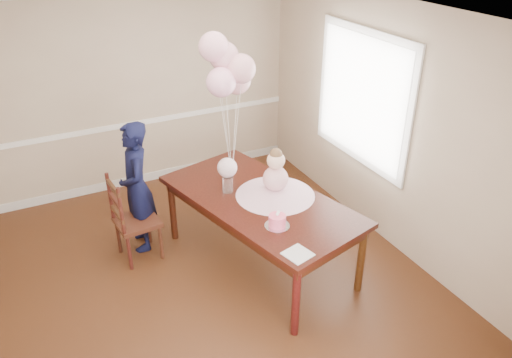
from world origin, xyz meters
name	(u,v)px	position (x,y,z in m)	size (l,w,h in m)	color
floor	(203,287)	(0.00, 0.00, 0.00)	(4.50, 5.00, 0.00)	#361B0D
ceiling	(185,19)	(0.00, 0.00, 2.70)	(4.50, 5.00, 0.02)	white
wall_back	(128,92)	(0.00, 2.50, 1.35)	(4.50, 0.02, 2.70)	tan
wall_right	(390,129)	(2.25, 0.00, 1.35)	(0.02, 5.00, 2.70)	tan
chair_rail_trim	(132,124)	(0.00, 2.49, 0.90)	(4.50, 0.02, 0.07)	white
baseboard_trim	(139,179)	(0.00, 2.49, 0.06)	(4.50, 0.02, 0.12)	silver
window_frame	(362,97)	(2.23, 0.50, 1.55)	(0.02, 1.66, 1.56)	white
window_blinds	(361,98)	(2.21, 0.50, 1.55)	(0.01, 1.50, 1.40)	white
dining_table_top	(260,200)	(0.72, 0.11, 0.79)	(1.09, 2.19, 0.05)	black
table_apron	(260,207)	(0.72, 0.11, 0.71)	(0.98, 2.08, 0.11)	black
table_leg_fl	(296,301)	(0.52, -0.98, 0.38)	(0.08, 0.08, 0.77)	black
table_leg_fr	(361,259)	(1.41, -0.75, 0.38)	(0.08, 0.08, 0.77)	black
table_leg_bl	(173,210)	(0.02, 0.97, 0.38)	(0.08, 0.08, 0.77)	black
table_leg_br	(234,185)	(0.91, 1.20, 0.38)	(0.08, 0.08, 0.77)	black
baby_skirt	(275,190)	(0.89, 0.10, 0.87)	(0.83, 0.83, 0.11)	#DDA3BC
baby_torso	(276,178)	(0.89, 0.10, 1.02)	(0.26, 0.26, 0.26)	#E691C3
baby_head	(276,160)	(0.89, 0.10, 1.22)	(0.19, 0.19, 0.19)	beige
baby_hair	(276,155)	(0.89, 0.10, 1.29)	(0.13, 0.13, 0.13)	brown
cake_platter	(277,226)	(0.63, -0.42, 0.82)	(0.24, 0.24, 0.01)	silver
birthday_cake	(277,221)	(0.63, -0.42, 0.88)	(0.16, 0.16, 0.11)	#FF5077
cake_flower_a	(277,214)	(0.63, -0.42, 0.95)	(0.03, 0.03, 0.03)	white
cake_flower_b	(278,212)	(0.66, -0.39, 0.95)	(0.03, 0.03, 0.03)	white
rose_vase_near	(228,184)	(0.48, 0.39, 0.91)	(0.11, 0.11, 0.17)	white
roses_near	(227,168)	(0.48, 0.39, 1.10)	(0.21, 0.21, 0.21)	beige
napkin	(298,254)	(0.58, -0.88, 0.83)	(0.22, 0.22, 0.01)	silver
balloon_weight	(232,173)	(0.67, 0.72, 0.83)	(0.04, 0.04, 0.02)	silver
balloon_a	(221,82)	(0.57, 0.69, 1.91)	(0.31, 0.31, 0.31)	#FFB4D8
balloon_b	(241,69)	(0.79, 0.69, 2.02)	(0.31, 0.31, 0.31)	#E4A1AE
balloon_c	(224,56)	(0.67, 0.83, 2.13)	(0.31, 0.31, 0.31)	#DD9DAF
balloon_d	(214,47)	(0.56, 0.83, 2.24)	(0.31, 0.31, 0.31)	#F2ABC5
balloon_e	(237,80)	(0.81, 0.85, 1.86)	(0.31, 0.31, 0.31)	#E7A4B2
balloon_ribbon_a	(227,137)	(0.62, 0.71, 1.29)	(0.00, 0.00, 0.92)	silver
balloon_ribbon_b	(236,131)	(0.73, 0.71, 1.34)	(0.00, 0.00, 1.03)	white
balloon_ribbon_c	(228,125)	(0.67, 0.78, 1.40)	(0.00, 0.00, 1.14)	white
balloon_ribbon_d	(224,121)	(0.62, 0.77, 1.45)	(0.00, 0.00, 1.25)	white
balloon_ribbon_e	(234,135)	(0.74, 0.78, 1.26)	(0.00, 0.00, 0.86)	white
dining_chair_seat	(137,221)	(-0.43, 0.82, 0.45)	(0.44, 0.44, 0.05)	#3A1910
chair_leg_fl	(129,253)	(-0.59, 0.62, 0.22)	(0.04, 0.04, 0.43)	#38120F
chair_leg_fr	(161,242)	(-0.23, 0.66, 0.22)	(0.04, 0.04, 0.43)	#37180F
chair_leg_bl	(118,236)	(-0.62, 0.98, 0.22)	(0.04, 0.04, 0.43)	#33150D
chair_leg_br	(149,227)	(-0.26, 1.02, 0.22)	(0.04, 0.04, 0.43)	#38180F
chair_back_post_l	(121,212)	(-0.61, 0.62, 0.74)	(0.04, 0.04, 0.56)	#36130E
chair_back_post_r	(110,196)	(-0.64, 0.98, 0.74)	(0.04, 0.04, 0.56)	#35110E
chair_slat_low	(117,214)	(-0.62, 0.80, 0.62)	(0.03, 0.40, 0.05)	#381D0F
chair_slat_mid	(115,201)	(-0.62, 0.80, 0.78)	(0.03, 0.40, 0.05)	#3C1610
chair_slat_top	(113,187)	(-0.62, 0.80, 0.94)	(0.03, 0.40, 0.05)	#341C0E
woman	(137,187)	(-0.34, 1.02, 0.76)	(0.55, 0.37, 1.52)	black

